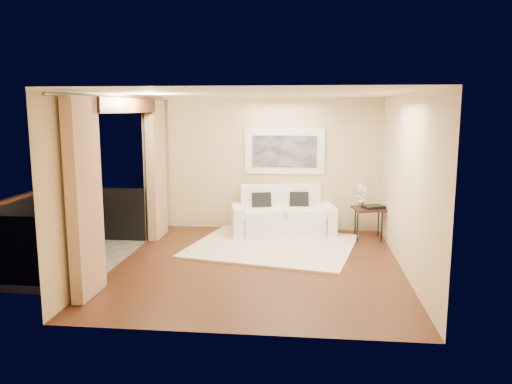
# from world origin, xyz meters

# --- Properties ---
(floor) EXTENTS (5.00, 5.00, 0.00)m
(floor) POSITION_xyz_m (0.00, 0.00, 0.00)
(floor) COLOR #502917
(floor) RESTS_ON ground
(room_shell) EXTENTS (5.00, 6.40, 5.00)m
(room_shell) POSITION_xyz_m (-2.13, 0.00, 2.52)
(room_shell) COLOR white
(room_shell) RESTS_ON ground
(balcony) EXTENTS (1.81, 2.60, 1.17)m
(balcony) POSITION_xyz_m (-3.31, 0.00, 0.18)
(balcony) COLOR #605B56
(balcony) RESTS_ON ground
(curtains) EXTENTS (0.16, 4.80, 2.64)m
(curtains) POSITION_xyz_m (-2.11, 0.00, 1.34)
(curtains) COLOR tan
(curtains) RESTS_ON ground
(artwork) EXTENTS (1.62, 0.07, 0.92)m
(artwork) POSITION_xyz_m (0.28, 2.46, 1.62)
(artwork) COLOR white
(artwork) RESTS_ON room_shell
(rug) EXTENTS (3.25, 2.97, 0.04)m
(rug) POSITION_xyz_m (0.15, 1.10, 0.02)
(rug) COLOR #F8E2C7
(rug) RESTS_ON floor
(sofa) EXTENTS (2.13, 1.25, 0.96)m
(sofa) POSITION_xyz_m (0.27, 2.09, 0.34)
(sofa) COLOR white
(sofa) RESTS_ON floor
(side_table) EXTENTS (0.67, 0.67, 0.61)m
(side_table) POSITION_xyz_m (1.93, 1.85, 0.55)
(side_table) COLOR #321710
(side_table) RESTS_ON floor
(tray) EXTENTS (0.46, 0.41, 0.05)m
(tray) POSITION_xyz_m (2.02, 1.83, 0.63)
(tray) COLOR black
(tray) RESTS_ON side_table
(orchid) EXTENTS (0.28, 0.23, 0.46)m
(orchid) POSITION_xyz_m (1.80, 1.99, 0.84)
(orchid) COLOR white
(orchid) RESTS_ON side_table
(bistro_table) EXTENTS (0.58, 0.58, 0.67)m
(bistro_table) POSITION_xyz_m (-3.31, 0.23, 0.59)
(bistro_table) COLOR #321710
(bistro_table) RESTS_ON balcony
(balcony_chair_far) EXTENTS (0.48, 0.48, 1.04)m
(balcony_chair_far) POSITION_xyz_m (-3.58, 0.60, 0.61)
(balcony_chair_far) COLOR #321710
(balcony_chair_far) RESTS_ON balcony
(balcony_chair_near) EXTENTS (0.46, 0.47, 1.04)m
(balcony_chair_near) POSITION_xyz_m (-3.17, -0.11, 0.60)
(balcony_chair_near) COLOR #321710
(balcony_chair_near) RESTS_ON balcony
(ice_bucket) EXTENTS (0.18, 0.18, 0.20)m
(ice_bucket) POSITION_xyz_m (-3.42, 0.32, 0.77)
(ice_bucket) COLOR white
(ice_bucket) RESTS_ON bistro_table
(candle) EXTENTS (0.06, 0.06, 0.07)m
(candle) POSITION_xyz_m (-3.30, 0.37, 0.71)
(candle) COLOR red
(candle) RESTS_ON bistro_table
(vase) EXTENTS (0.04, 0.04, 0.18)m
(vase) POSITION_xyz_m (-3.30, 0.06, 0.76)
(vase) COLOR white
(vase) RESTS_ON bistro_table
(glass_a) EXTENTS (0.06, 0.06, 0.12)m
(glass_a) POSITION_xyz_m (-3.20, 0.11, 0.73)
(glass_a) COLOR silver
(glass_a) RESTS_ON bistro_table
(glass_b) EXTENTS (0.06, 0.06, 0.12)m
(glass_b) POSITION_xyz_m (-3.10, 0.26, 0.73)
(glass_b) COLOR silver
(glass_b) RESTS_ON bistro_table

